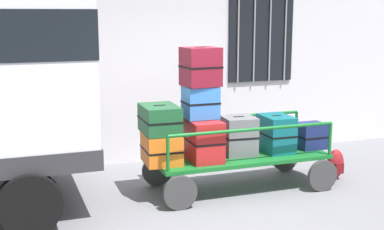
{
  "coord_description": "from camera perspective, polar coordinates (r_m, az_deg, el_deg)",
  "views": [
    {
      "loc": [
        -2.48,
        -5.8,
        2.4
      ],
      "look_at": [
        -0.16,
        0.58,
        1.09
      ],
      "focal_mm": 49.12,
      "sensor_mm": 36.0,
      "label": 1
    }
  ],
  "objects": [
    {
      "name": "ground_plane",
      "position": [
        6.75,
        3.01,
        -9.94
      ],
      "size": [
        40.0,
        40.0,
        0.0
      ],
      "primitive_type": "plane",
      "color": "slate"
    },
    {
      "name": "suitcase_right_bottom",
      "position": [
        7.77,
        12.79,
        -2.2
      ],
      "size": [
        0.41,
        0.36,
        0.37
      ],
      "color": "navy",
      "rests_on": "luggage_cart"
    },
    {
      "name": "suitcase_left_middle",
      "position": [
        6.82,
        -3.53,
        -0.45
      ],
      "size": [
        0.47,
        0.65,
        0.37
      ],
      "color": "#194C28",
      "rests_on": "suitcase_left_bottom"
    },
    {
      "name": "suitcase_midleft_bottom",
      "position": [
        7.04,
        0.95,
        -2.55
      ],
      "size": [
        0.43,
        0.82,
        0.55
      ],
      "color": "#B21E1E",
      "rests_on": "luggage_cart"
    },
    {
      "name": "cart_railing",
      "position": [
        7.22,
        5.16,
        -1.32
      ],
      "size": [
        2.38,
        0.93,
        0.47
      ],
      "color": "#146023",
      "rests_on": "luggage_cart"
    },
    {
      "name": "suitcase_midleft_middle",
      "position": [
        6.95,
        0.93,
        1.4
      ],
      "size": [
        0.44,
        0.37,
        0.43
      ],
      "color": "#3372C6",
      "rests_on": "suitcase_midleft_bottom"
    },
    {
      "name": "luggage_cart",
      "position": [
        7.34,
        5.1,
        -4.98
      ],
      "size": [
        2.5,
        1.07,
        0.49
      ],
      "color": "#146023",
      "rests_on": "ground"
    },
    {
      "name": "suitcase_midleft_top",
      "position": [
        6.89,
        0.94,
        5.27
      ],
      "size": [
        0.5,
        0.45,
        0.51
      ],
      "color": "maroon",
      "rests_on": "suitcase_midleft_middle"
    },
    {
      "name": "building_wall",
      "position": [
        8.68,
        -3.4,
        11.55
      ],
      "size": [
        12.0,
        0.38,
        5.0
      ],
      "color": "silver",
      "rests_on": "ground"
    },
    {
      "name": "suitcase_midright_bottom",
      "position": [
        7.48,
        9.12,
        -1.99
      ],
      "size": [
        0.4,
        0.56,
        0.52
      ],
      "color": "#0F5960",
      "rests_on": "luggage_cart"
    },
    {
      "name": "suitcase_center_bottom",
      "position": [
        7.27,
        5.06,
        -2.22
      ],
      "size": [
        0.48,
        0.5,
        0.53
      ],
      "color": "slate",
      "rests_on": "luggage_cart"
    },
    {
      "name": "suitcase_left_bottom",
      "position": [
        6.84,
        -3.33,
        -3.67
      ],
      "size": [
        0.49,
        0.58,
        0.39
      ],
      "color": "orange",
      "rests_on": "luggage_cart"
    },
    {
      "name": "backpack",
      "position": [
        8.07,
        15.31,
        -5.17
      ],
      "size": [
        0.27,
        0.22,
        0.44
      ],
      "color": "maroon",
      "rests_on": "ground"
    }
  ]
}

